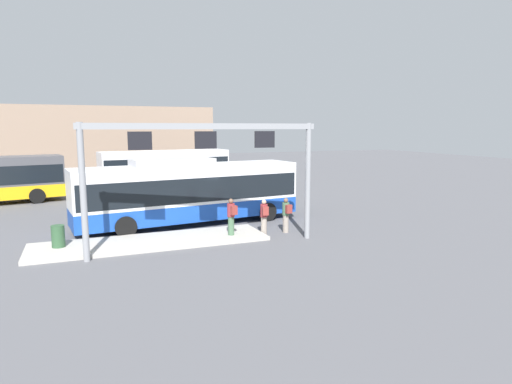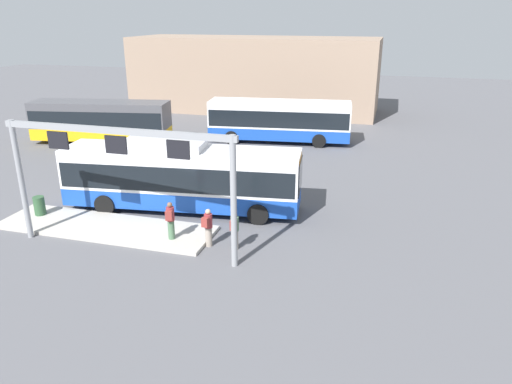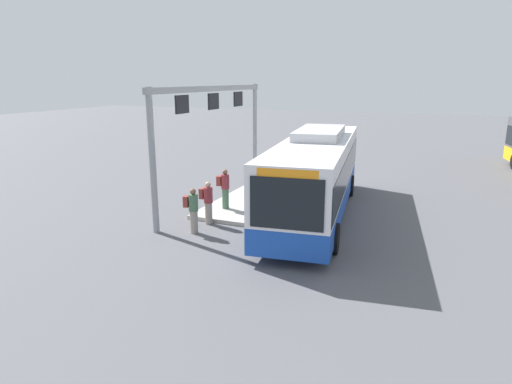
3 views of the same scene
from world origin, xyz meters
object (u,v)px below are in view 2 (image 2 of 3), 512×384
at_px(bus_background_right, 101,119).
at_px(trash_bin, 39,206).
at_px(person_waiting_mid, 208,227).
at_px(person_waiting_near, 170,220).
at_px(bus_main, 182,175).
at_px(person_boarding, 235,230).
at_px(bus_background_left, 279,119).

distance_m(bus_background_right, trash_bin, 14.55).
bearing_deg(person_waiting_mid, trash_bin, 93.98).
distance_m(person_waiting_near, person_waiting_mid, 1.66).
distance_m(bus_main, person_waiting_mid, 4.52).
distance_m(person_boarding, person_waiting_near, 2.81).
relative_size(bus_background_left, person_boarding, 6.43).
bearing_deg(bus_background_right, person_boarding, -53.50).
xyz_separation_m(bus_background_left, person_waiting_mid, (1.22, -18.05, -0.89)).
bearing_deg(bus_background_left, bus_main, 77.30).
height_order(bus_main, bus_background_right, bus_main).
height_order(person_waiting_mid, trash_bin, person_waiting_mid).
bearing_deg(person_waiting_mid, person_boarding, -80.80).
xyz_separation_m(bus_main, trash_bin, (-6.16, -2.83, -1.20)).
distance_m(person_boarding, trash_bin, 10.04).
distance_m(bus_background_right, person_boarding, 20.80).
relative_size(bus_main, person_boarding, 7.04).
xyz_separation_m(person_waiting_near, person_waiting_mid, (1.65, 0.09, -0.16)).
xyz_separation_m(person_boarding, person_waiting_mid, (-1.15, -0.02, 0.00)).
bearing_deg(bus_background_left, bus_background_right, 9.77).
bearing_deg(person_waiting_near, person_waiting_mid, -99.08).
xyz_separation_m(bus_background_left, person_boarding, (2.37, -18.03, -0.89)).
bearing_deg(person_waiting_mid, bus_background_right, 52.91).
distance_m(bus_background_left, person_waiting_near, 18.16).
relative_size(person_waiting_near, trash_bin, 1.86).
xyz_separation_m(bus_background_right, person_boarding, (15.18, -14.20, -0.89)).
relative_size(bus_background_right, person_waiting_near, 6.25).
relative_size(bus_background_left, bus_background_right, 1.03).
relative_size(person_waiting_near, person_waiting_mid, 1.00).
relative_size(bus_background_right, trash_bin, 11.60).
height_order(bus_background_right, person_boarding, bus_background_right).
height_order(bus_main, trash_bin, bus_main).
height_order(bus_background_right, person_waiting_near, bus_background_right).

